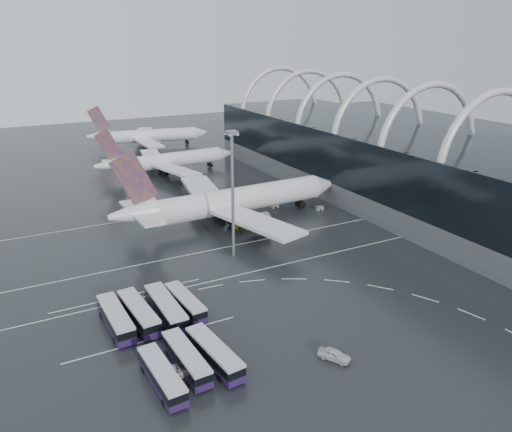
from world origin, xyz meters
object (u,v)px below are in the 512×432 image
airliner_main (230,202)px  airliner_gate_c (147,136)px  bus_row_far_c (214,353)px  van_curve_a (174,371)px  bus_row_far_b (186,358)px  bus_row_near_c (166,308)px  bus_row_near_d (185,302)px  gse_cart_belly_d (319,208)px  van_curve_b (334,355)px  bus_row_near_b (139,313)px  bus_row_near_a (116,318)px  gse_cart_belly_b (275,206)px  airliner_gate_b (165,161)px  floodlight_mast (232,180)px  gse_cart_belly_a (265,221)px  gse_cart_belly_e (239,207)px  gse_cart_belly_c (238,226)px  bus_row_far_a (162,376)px

airliner_main → airliner_gate_c: size_ratio=1.25×
bus_row_far_c → van_curve_a: bus_row_far_c is taller
van_curve_a → bus_row_far_b: bearing=-61.3°
bus_row_near_c → bus_row_near_d: size_ratio=1.14×
bus_row_far_b → bus_row_far_c: 4.09m
bus_row_near_c → bus_row_far_b: 14.67m
bus_row_near_d → gse_cart_belly_d: 61.32m
airliner_gate_c → van_curve_b: 162.77m
airliner_main → van_curve_b: size_ratio=13.05×
bus_row_near_b → bus_row_far_b: 15.61m
bus_row_near_a → bus_row_far_c: bus_row_near_a is taller
gse_cart_belly_b → airliner_gate_b: bearing=107.0°
bus_row_near_c → gse_cart_belly_d: 64.87m
bus_row_near_b → bus_row_far_b: bus_row_near_b is taller
floodlight_mast → gse_cart_belly_a: 27.16m
bus_row_near_d → bus_row_far_b: bus_row_far_b is taller
airliner_gate_c → bus_row_far_c: (-34.87, -154.29, -2.85)m
airliner_main → bus_row_near_a: (-37.68, -36.51, -3.65)m
airliner_main → bus_row_far_c: bearing=-119.6°
gse_cart_belly_a → gse_cart_belly_b: bearing=49.0°
bus_row_far_c → airliner_main: bearing=-33.2°
airliner_gate_c → bus_row_near_c: 143.76m
gse_cart_belly_d → van_curve_b: bearing=-122.8°
gse_cart_belly_a → bus_row_far_c: bearing=-125.9°
airliner_main → bus_row_near_a: size_ratio=4.80×
bus_row_far_c → van_curve_a: size_ratio=2.36×
gse_cart_belly_e → gse_cart_belly_d: bearing=-30.8°
bus_row_near_a → airliner_gate_c: bearing=-20.2°
bus_row_near_a → van_curve_a: bus_row_near_a is taller
gse_cart_belly_b → gse_cart_belly_d: size_ratio=1.02×
airliner_gate_c → bus_row_near_b: airliner_gate_c is taller
bus_row_near_b → gse_cart_belly_c: bus_row_near_b is taller
bus_row_far_c → van_curve_a: bearing=83.4°
bus_row_near_d → gse_cart_belly_c: bearing=-43.6°
bus_row_far_a → bus_row_near_a: bearing=4.1°
airliner_gate_c → bus_row_near_d: 142.13m
airliner_gate_b → bus_row_near_b: 97.31m
bus_row_near_a → bus_row_near_d: bearing=-92.6°
bus_row_near_b → floodlight_mast: (25.61, 17.07, 15.42)m
bus_row_far_c → floodlight_mast: (18.88, 33.32, 15.49)m
gse_cart_belly_a → gse_cart_belly_d: 18.24m
bus_row_far_c → bus_row_near_b: bearing=16.5°
bus_row_near_b → gse_cart_belly_c: bearing=-51.3°
bus_row_far_b → bus_row_near_a: bearing=20.4°
van_curve_b → bus_row_far_b: bearing=126.6°
van_curve_b → floodlight_mast: bearing=55.0°
bus_row_near_d → gse_cart_belly_d: (51.35, 33.50, -1.07)m
airliner_main → bus_row_far_c: airliner_main is taller
airliner_gate_b → van_curve_a: size_ratio=9.05×
gse_cart_belly_b → airliner_gate_c: bearing=94.8°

